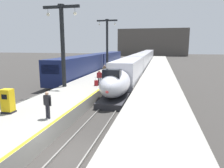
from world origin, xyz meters
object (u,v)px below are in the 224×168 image
(station_column_far, at_px, (107,39))
(passenger_far_waiting, at_px, (47,103))
(passenger_mid_platform, at_px, (105,70))
(rolling_suitcase, at_px, (96,83))
(highspeed_train_main, at_px, (143,59))
(passenger_near_edge, at_px, (99,76))
(station_column_mid, at_px, (62,38))
(regional_train_adjacent, at_px, (97,62))
(ticket_machine_yellow, at_px, (8,102))

(station_column_far, xyz_separation_m, passenger_far_waiting, (3.50, -28.58, -4.60))
(passenger_mid_platform, bearing_deg, rolling_suitcase, -82.87)
(highspeed_train_main, relative_size, passenger_mid_platform, 44.53)
(rolling_suitcase, bearing_deg, passenger_near_edge, 59.02)
(rolling_suitcase, bearing_deg, passenger_far_waiting, -88.81)
(station_column_mid, distance_m, station_column_far, 19.06)
(regional_train_adjacent, bearing_deg, station_column_far, -3.32)
(passenger_far_waiting, distance_m, ticket_machine_yellow, 3.18)
(regional_train_adjacent, bearing_deg, highspeed_train_main, 58.72)
(passenger_far_waiting, bearing_deg, regional_train_adjacent, 101.22)
(passenger_near_edge, bearing_deg, highspeed_train_main, 85.59)
(passenger_mid_platform, relative_size, ticket_machine_yellow, 1.06)
(station_column_far, relative_size, passenger_far_waiting, 5.51)
(regional_train_adjacent, distance_m, rolling_suitcase, 18.84)
(passenger_mid_platform, distance_m, ticket_machine_yellow, 17.12)
(highspeed_train_main, height_order, ticket_machine_yellow, highspeed_train_main)
(ticket_machine_yellow, bearing_deg, passenger_mid_platform, 83.01)
(station_column_far, bearing_deg, highspeed_train_main, 66.33)
(station_column_mid, bearing_deg, station_column_far, 90.00)
(passenger_near_edge, bearing_deg, passenger_far_waiting, -90.10)
(station_column_far, xyz_separation_m, passenger_mid_platform, (2.43, -11.17, -4.60))
(station_column_mid, distance_m, ticket_machine_yellow, 10.13)
(ticket_machine_yellow, bearing_deg, station_column_mid, 92.20)
(station_column_far, xyz_separation_m, rolling_suitcase, (3.27, -17.89, -5.29))
(regional_train_adjacent, distance_m, passenger_mid_platform, 12.21)
(passenger_far_waiting, height_order, ticket_machine_yellow, passenger_far_waiting)
(station_column_far, bearing_deg, regional_train_adjacent, 176.68)
(passenger_near_edge, distance_m, ticket_machine_yellow, 11.14)
(regional_train_adjacent, height_order, passenger_far_waiting, regional_train_adjacent)
(passenger_mid_platform, relative_size, rolling_suitcase, 1.72)
(station_column_mid, height_order, passenger_mid_platform, station_column_mid)
(highspeed_train_main, bearing_deg, station_column_mid, -100.28)
(ticket_machine_yellow, bearing_deg, regional_train_adjacent, 95.15)
(station_column_far, bearing_deg, ticket_machine_yellow, -89.29)
(station_column_mid, relative_size, rolling_suitcase, 8.70)
(highspeed_train_main, height_order, passenger_far_waiting, highspeed_train_main)
(station_column_far, relative_size, passenger_near_edge, 5.51)
(highspeed_train_main, xyz_separation_m, passenger_mid_platform, (-3.47, -24.63, 0.07))
(highspeed_train_main, distance_m, regional_train_adjacent, 15.60)
(station_column_mid, relative_size, passenger_far_waiting, 5.05)
(highspeed_train_main, bearing_deg, ticket_machine_yellow, -97.60)
(regional_train_adjacent, xyz_separation_m, passenger_mid_platform, (4.63, -11.29, -0.09))
(highspeed_train_main, distance_m, passenger_far_waiting, 42.11)
(passenger_near_edge, height_order, passenger_mid_platform, same)
(passenger_mid_platform, bearing_deg, ticket_machine_yellow, -96.99)
(station_column_far, xyz_separation_m, ticket_machine_yellow, (0.35, -28.16, -4.85))
(passenger_near_edge, height_order, rolling_suitcase, passenger_near_edge)
(passenger_mid_platform, height_order, ticket_machine_yellow, passenger_mid_platform)
(passenger_near_edge, distance_m, passenger_far_waiting, 11.09)
(passenger_near_edge, distance_m, rolling_suitcase, 0.83)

